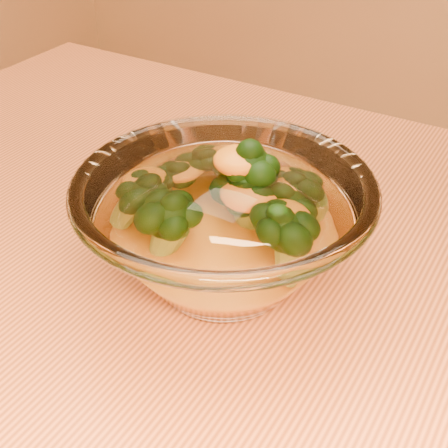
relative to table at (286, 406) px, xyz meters
name	(u,v)px	position (x,y,z in m)	size (l,w,h in m)	color
table	(286,406)	(0.00, 0.00, 0.00)	(1.20, 0.80, 0.75)	#D67540
glass_bowl	(224,229)	(-0.07, 0.01, 0.15)	(0.23, 0.23, 0.10)	white
cheese_sauce	(224,251)	(-0.07, 0.01, 0.13)	(0.13, 0.13, 0.04)	orange
broccoli_heap	(231,202)	(-0.07, 0.03, 0.17)	(0.16, 0.13, 0.08)	black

